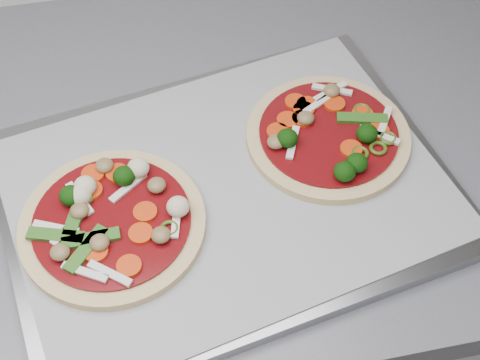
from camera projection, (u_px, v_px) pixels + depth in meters
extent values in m
cube|color=#B1B1AF|center=(325.00, 296.00, 1.19)|extent=(3.60, 0.60, 0.86)
cube|color=slate|center=(362.00, 127.00, 0.83)|extent=(3.60, 0.60, 0.04)
cube|color=gray|center=(227.00, 191.00, 0.73)|extent=(0.53, 0.43, 0.02)
cube|color=gray|center=(227.00, 187.00, 0.73)|extent=(0.52, 0.42, 0.00)
cylinder|color=tan|center=(113.00, 224.00, 0.69)|extent=(0.23, 0.23, 0.01)
cylinder|color=maroon|center=(112.00, 221.00, 0.68)|extent=(0.19, 0.19, 0.00)
cube|color=#316420|center=(86.00, 249.00, 0.66)|extent=(0.05, 0.05, 0.00)
cylinder|color=red|center=(129.00, 266.00, 0.65)|extent=(0.03, 0.03, 0.00)
ellipsoid|color=brown|center=(80.00, 211.00, 0.68)|extent=(0.03, 0.03, 0.01)
cube|color=silver|center=(80.00, 198.00, 0.69)|extent=(0.03, 0.05, 0.00)
torus|color=#385011|center=(69.00, 235.00, 0.67)|extent=(0.03, 0.03, 0.00)
cube|color=silver|center=(56.00, 228.00, 0.67)|extent=(0.05, 0.03, 0.00)
cube|color=silver|center=(110.00, 273.00, 0.64)|extent=(0.04, 0.04, 0.00)
cylinder|color=red|center=(91.00, 191.00, 0.70)|extent=(0.04, 0.04, 0.00)
ellipsoid|color=beige|center=(138.00, 168.00, 0.71)|extent=(0.03, 0.03, 0.02)
cube|color=silver|center=(69.00, 227.00, 0.67)|extent=(0.04, 0.04, 0.00)
cube|color=#316420|center=(77.00, 213.00, 0.68)|extent=(0.03, 0.06, 0.00)
cylinder|color=red|center=(96.00, 252.00, 0.66)|extent=(0.03, 0.03, 0.00)
cylinder|color=red|center=(117.00, 173.00, 0.72)|extent=(0.03, 0.03, 0.00)
ellipsoid|color=#103907|center=(71.00, 196.00, 0.69)|extent=(0.03, 0.03, 0.02)
ellipsoid|color=brown|center=(161.00, 235.00, 0.66)|extent=(0.03, 0.03, 0.01)
cube|color=silver|center=(177.00, 218.00, 0.68)|extent=(0.02, 0.05, 0.00)
ellipsoid|color=beige|center=(178.00, 207.00, 0.68)|extent=(0.03, 0.03, 0.02)
ellipsoid|color=#103907|center=(124.00, 176.00, 0.70)|extent=(0.03, 0.03, 0.02)
cylinder|color=red|center=(141.00, 233.00, 0.67)|extent=(0.03, 0.03, 0.00)
cylinder|color=red|center=(145.00, 212.00, 0.68)|extent=(0.03, 0.03, 0.00)
torus|color=#385011|center=(169.00, 229.00, 0.67)|extent=(0.03, 0.03, 0.00)
cylinder|color=red|center=(93.00, 174.00, 0.71)|extent=(0.03, 0.03, 0.00)
ellipsoid|color=brown|center=(100.00, 243.00, 0.66)|extent=(0.03, 0.03, 0.01)
cube|color=silver|center=(85.00, 272.00, 0.64)|extent=(0.05, 0.03, 0.00)
ellipsoid|color=beige|center=(85.00, 186.00, 0.69)|extent=(0.03, 0.03, 0.02)
cube|color=#316420|center=(91.00, 239.00, 0.66)|extent=(0.06, 0.02, 0.00)
ellipsoid|color=beige|center=(80.00, 195.00, 0.69)|extent=(0.03, 0.03, 0.02)
ellipsoid|color=brown|center=(60.00, 252.00, 0.65)|extent=(0.03, 0.03, 0.01)
ellipsoid|color=brown|center=(104.00, 166.00, 0.72)|extent=(0.03, 0.03, 0.01)
ellipsoid|color=brown|center=(157.00, 185.00, 0.70)|extent=(0.03, 0.03, 0.01)
cube|color=#316420|center=(56.00, 236.00, 0.67)|extent=(0.06, 0.03, 0.00)
torus|color=#385011|center=(85.00, 197.00, 0.70)|extent=(0.03, 0.03, 0.00)
cube|color=silver|center=(128.00, 187.00, 0.70)|extent=(0.04, 0.04, 0.00)
cylinder|color=tan|center=(328.00, 136.00, 0.76)|extent=(0.25, 0.25, 0.01)
cylinder|color=maroon|center=(329.00, 132.00, 0.76)|extent=(0.21, 0.21, 0.00)
cube|color=#316420|center=(362.00, 118.00, 0.76)|extent=(0.06, 0.03, 0.00)
cylinder|color=red|center=(334.00, 104.00, 0.78)|extent=(0.03, 0.03, 0.00)
cube|color=silver|center=(330.00, 92.00, 0.79)|extent=(0.05, 0.03, 0.00)
cube|color=silver|center=(384.00, 121.00, 0.76)|extent=(0.03, 0.04, 0.00)
cube|color=silver|center=(319.00, 103.00, 0.78)|extent=(0.05, 0.03, 0.00)
cylinder|color=red|center=(307.00, 105.00, 0.78)|extent=(0.03, 0.03, 0.00)
ellipsoid|color=brown|center=(276.00, 142.00, 0.74)|extent=(0.02, 0.02, 0.01)
cylinder|color=red|center=(378.00, 131.00, 0.75)|extent=(0.03, 0.03, 0.00)
cylinder|color=red|center=(295.00, 102.00, 0.78)|extent=(0.04, 0.04, 0.00)
cube|color=silver|center=(379.00, 135.00, 0.75)|extent=(0.04, 0.04, 0.00)
cylinder|color=red|center=(278.00, 132.00, 0.75)|extent=(0.03, 0.03, 0.00)
torus|color=#385011|center=(360.00, 153.00, 0.73)|extent=(0.02, 0.02, 0.00)
ellipsoid|color=#103907|center=(287.00, 138.00, 0.74)|extent=(0.03, 0.03, 0.02)
ellipsoid|color=#103907|center=(345.00, 172.00, 0.71)|extent=(0.03, 0.03, 0.02)
ellipsoid|color=brown|center=(306.00, 118.00, 0.76)|extent=(0.02, 0.02, 0.01)
cylinder|color=red|center=(303.00, 119.00, 0.76)|extent=(0.04, 0.04, 0.00)
cylinder|color=red|center=(362.00, 114.00, 0.77)|extent=(0.03, 0.03, 0.00)
ellipsoid|color=#103907|center=(357.00, 163.00, 0.71)|extent=(0.03, 0.03, 0.02)
cylinder|color=red|center=(288.00, 120.00, 0.76)|extent=(0.04, 0.04, 0.00)
torus|color=#385011|center=(388.00, 138.00, 0.75)|extent=(0.02, 0.02, 0.00)
cube|color=silver|center=(293.00, 142.00, 0.74)|extent=(0.03, 0.05, 0.00)
ellipsoid|color=#103907|center=(367.00, 133.00, 0.74)|extent=(0.03, 0.03, 0.02)
torus|color=#385011|center=(378.00, 148.00, 0.74)|extent=(0.03, 0.03, 0.00)
cylinder|color=red|center=(304.00, 110.00, 0.77)|extent=(0.03, 0.03, 0.00)
cube|color=silver|center=(332.00, 90.00, 0.79)|extent=(0.05, 0.03, 0.00)
cylinder|color=red|center=(351.00, 149.00, 0.74)|extent=(0.03, 0.03, 0.00)
torus|color=#385011|center=(362.00, 110.00, 0.77)|extent=(0.03, 0.03, 0.00)
ellipsoid|color=brown|center=(332.00, 91.00, 0.78)|extent=(0.02, 0.02, 0.01)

